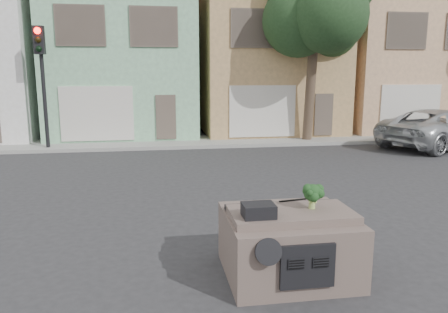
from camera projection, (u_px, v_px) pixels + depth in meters
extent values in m
plane|color=#303033|center=(248.00, 215.00, 10.06)|extent=(120.00, 120.00, 0.00)
cube|color=gray|center=(200.00, 142.00, 20.22)|extent=(40.00, 3.00, 0.15)
cube|color=#8CC69A|center=(125.00, 62.00, 22.85)|extent=(7.20, 8.20, 7.55)
cube|color=tan|center=(264.00, 62.00, 24.02)|extent=(7.20, 8.20, 7.55)
cube|color=tan|center=(390.00, 63.00, 25.19)|extent=(7.20, 8.20, 7.55)
imported|color=silver|center=(438.00, 147.00, 19.21)|extent=(6.63, 4.96, 1.67)
cube|color=black|center=(43.00, 90.00, 17.77)|extent=(0.40, 0.40, 5.10)
cube|color=#1F3A1D|center=(312.00, 49.00, 19.53)|extent=(4.40, 4.00, 8.50)
cube|color=brown|center=(288.00, 241.00, 7.04)|extent=(2.00, 1.80, 1.12)
cube|color=black|center=(259.00, 210.00, 6.49)|extent=(0.48, 0.38, 0.20)
cube|color=black|center=(298.00, 200.00, 7.34)|extent=(0.69, 0.15, 0.02)
cube|color=#173516|center=(312.00, 196.00, 6.86)|extent=(0.36, 0.36, 0.41)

